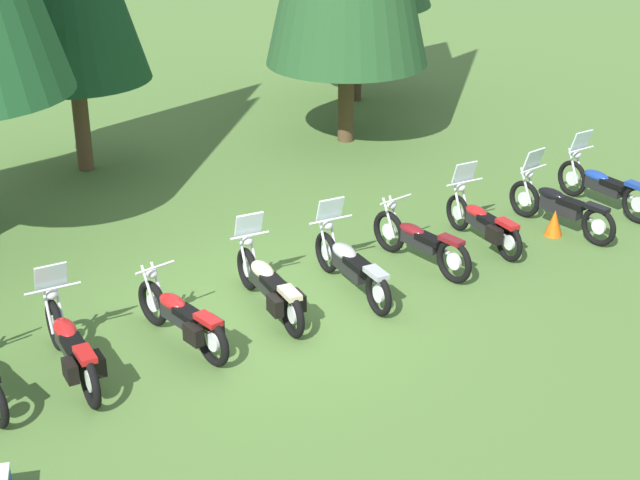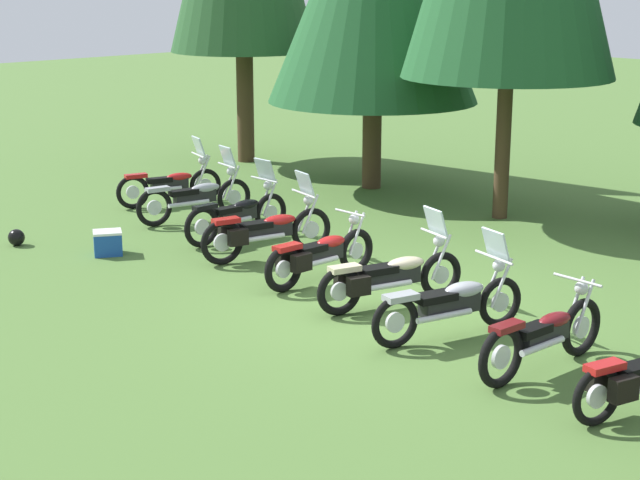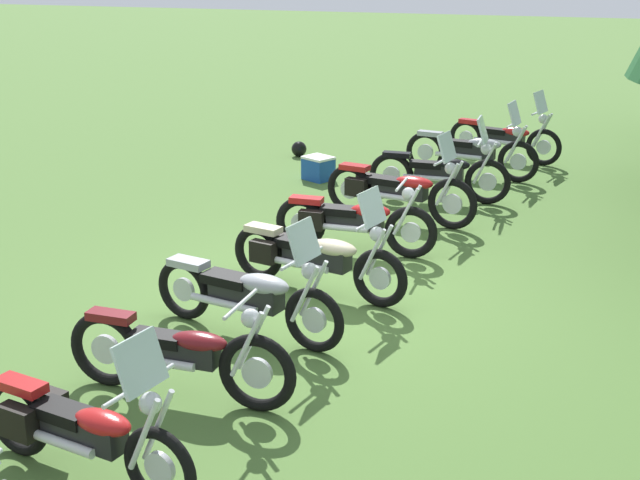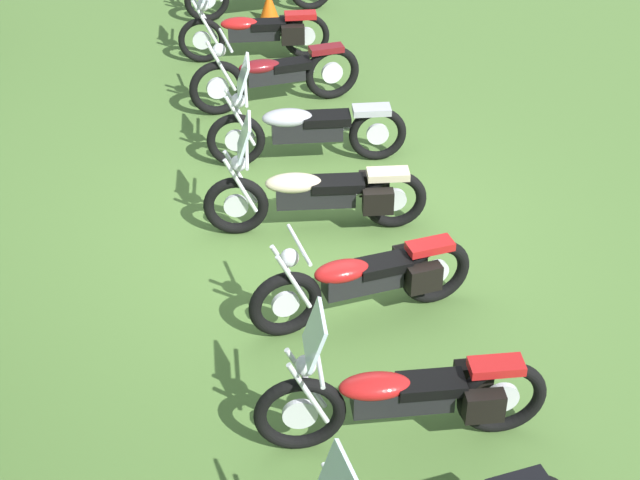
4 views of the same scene
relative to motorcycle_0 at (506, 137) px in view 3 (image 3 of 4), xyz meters
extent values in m
plane|color=#4C7033|center=(7.39, -1.50, -0.45)|extent=(80.00, 80.00, 0.00)
torus|color=black|center=(0.21, 0.70, -0.11)|extent=(0.29, 0.68, 0.68)
cylinder|color=silver|center=(0.21, 0.70, -0.11)|extent=(0.12, 0.26, 0.26)
torus|color=black|center=(-0.23, -0.77, -0.11)|extent=(0.29, 0.68, 0.68)
cylinder|color=silver|center=(-0.23, -0.77, -0.11)|extent=(0.12, 0.26, 0.26)
cube|color=black|center=(-0.01, -0.03, -0.01)|extent=(0.39, 0.78, 0.21)
ellipsoid|color=#B21919|center=(0.05, 0.17, 0.11)|extent=(0.37, 0.58, 0.16)
cube|color=black|center=(-0.07, -0.24, 0.08)|extent=(0.34, 0.54, 0.10)
cube|color=#B21919|center=(-0.21, -0.69, 0.21)|extent=(0.28, 0.47, 0.08)
cylinder|color=silver|center=(0.13, 0.66, 0.19)|extent=(0.14, 0.33, 0.65)
cylinder|color=silver|center=(0.25, 0.62, 0.19)|extent=(0.14, 0.33, 0.65)
cylinder|color=silver|center=(0.17, 0.57, 0.53)|extent=(0.67, 0.23, 0.04)
sphere|color=silver|center=(0.19, 0.65, 0.41)|extent=(0.21, 0.21, 0.17)
cylinder|color=silver|center=(0.04, -0.23, -0.09)|extent=(0.30, 0.75, 0.08)
cube|color=silver|center=(0.17, 0.58, 0.71)|extent=(0.47, 0.27, 0.39)
torus|color=black|center=(1.58, 0.35, -0.09)|extent=(0.23, 0.72, 0.72)
cylinder|color=silver|center=(1.58, 0.35, -0.09)|extent=(0.10, 0.28, 0.28)
torus|color=black|center=(1.27, -1.29, -0.09)|extent=(0.23, 0.72, 0.72)
cylinder|color=silver|center=(1.27, -1.29, -0.09)|extent=(0.10, 0.28, 0.28)
cube|color=black|center=(1.43, -0.47, 0.02)|extent=(0.33, 0.85, 0.24)
ellipsoid|color=#9EA0A8|center=(1.47, -0.24, 0.16)|extent=(0.33, 0.62, 0.18)
cube|color=black|center=(1.38, -0.70, 0.13)|extent=(0.31, 0.58, 0.10)
cube|color=#9EA0A8|center=(1.29, -1.21, 0.25)|extent=(0.24, 0.46, 0.08)
cylinder|color=silver|center=(1.50, 0.30, 0.21)|extent=(0.10, 0.34, 0.65)
cylinder|color=silver|center=(1.63, 0.28, 0.21)|extent=(0.10, 0.34, 0.65)
cylinder|color=silver|center=(1.55, 0.21, 0.55)|extent=(0.67, 0.16, 0.04)
sphere|color=silver|center=(1.57, 0.30, 0.43)|extent=(0.20, 0.20, 0.17)
cylinder|color=silver|center=(1.51, -0.67, -0.07)|extent=(0.23, 0.83, 0.08)
cube|color=silver|center=(1.56, 0.23, 0.73)|extent=(0.46, 0.23, 0.39)
torus|color=black|center=(3.07, 0.00, -0.09)|extent=(0.11, 0.72, 0.72)
cylinder|color=silver|center=(3.07, 0.00, -0.09)|extent=(0.05, 0.28, 0.28)
torus|color=black|center=(3.05, -1.54, -0.09)|extent=(0.11, 0.72, 0.72)
cylinder|color=silver|center=(3.05, -1.54, -0.09)|extent=(0.05, 0.28, 0.28)
cube|color=black|center=(3.06, -0.77, 0.01)|extent=(0.19, 0.76, 0.23)
ellipsoid|color=black|center=(3.07, -0.56, 0.15)|extent=(0.23, 0.54, 0.18)
cube|color=black|center=(3.06, -0.98, 0.12)|extent=(0.21, 0.51, 0.10)
cube|color=black|center=(3.05, -1.46, 0.25)|extent=(0.17, 0.44, 0.08)
cylinder|color=silver|center=(3.01, -0.06, 0.21)|extent=(0.05, 0.34, 0.65)
cylinder|color=silver|center=(3.14, -0.06, 0.21)|extent=(0.05, 0.34, 0.65)
cylinder|color=silver|center=(3.07, -0.14, 0.55)|extent=(0.72, 0.05, 0.04)
sphere|color=silver|center=(3.07, -0.05, 0.43)|extent=(0.17, 0.17, 0.17)
cylinder|color=silver|center=(3.17, -0.94, -0.07)|extent=(0.09, 0.76, 0.08)
cube|color=silver|center=(3.07, -0.12, 0.73)|extent=(0.44, 0.16, 0.39)
torus|color=black|center=(4.52, -0.34, -0.07)|extent=(0.28, 0.75, 0.75)
cylinder|color=silver|center=(4.52, -0.34, -0.07)|extent=(0.11, 0.29, 0.29)
torus|color=black|center=(4.14, -1.95, -0.07)|extent=(0.28, 0.75, 0.75)
cylinder|color=silver|center=(4.14, -1.95, -0.07)|extent=(0.11, 0.29, 0.29)
cube|color=black|center=(4.33, -1.15, 0.03)|extent=(0.41, 0.85, 0.23)
ellipsoid|color=#B21919|center=(4.38, -0.92, 0.17)|extent=(0.41, 0.63, 0.18)
cube|color=black|center=(4.28, -1.37, 0.14)|extent=(0.38, 0.59, 0.10)
cube|color=#B21919|center=(4.16, -1.87, 0.28)|extent=(0.30, 0.48, 0.08)
cylinder|color=silver|center=(4.42, -0.38, 0.23)|extent=(0.12, 0.34, 0.65)
cylinder|color=silver|center=(4.59, -0.42, 0.23)|extent=(0.12, 0.34, 0.65)
cylinder|color=silver|center=(4.48, -0.48, 0.56)|extent=(0.76, 0.21, 0.04)
sphere|color=silver|center=(4.51, -0.39, 0.44)|extent=(0.20, 0.20, 0.17)
cylinder|color=silver|center=(4.42, -1.35, -0.05)|extent=(0.27, 0.81, 0.08)
cube|color=silver|center=(4.49, -0.46, 0.74)|extent=(0.46, 0.25, 0.39)
cube|color=black|center=(4.01, -1.71, 0.03)|extent=(0.21, 0.34, 0.26)
cube|color=black|center=(4.36, -1.79, 0.03)|extent=(0.21, 0.34, 0.26)
torus|color=black|center=(5.91, -0.68, -0.10)|extent=(0.13, 0.70, 0.70)
cylinder|color=silver|center=(5.91, -0.68, -0.10)|extent=(0.05, 0.26, 0.26)
torus|color=black|center=(5.89, -2.18, -0.10)|extent=(0.13, 0.70, 0.70)
cylinder|color=silver|center=(5.89, -2.18, -0.10)|extent=(0.05, 0.26, 0.26)
cube|color=black|center=(5.90, -1.43, 0.01)|extent=(0.23, 0.75, 0.23)
ellipsoid|color=#B21919|center=(5.91, -1.22, 0.15)|extent=(0.28, 0.53, 0.18)
cube|color=black|center=(5.90, -1.64, 0.12)|extent=(0.26, 0.50, 0.10)
cube|color=#B21919|center=(5.89, -2.10, 0.23)|extent=(0.21, 0.44, 0.08)
cylinder|color=silver|center=(5.83, -0.74, 0.20)|extent=(0.05, 0.34, 0.65)
cylinder|color=silver|center=(5.99, -0.74, 0.20)|extent=(0.05, 0.34, 0.65)
cylinder|color=silver|center=(5.91, -0.82, 0.54)|extent=(0.64, 0.05, 0.04)
sphere|color=silver|center=(5.91, -0.73, 0.42)|extent=(0.17, 0.17, 0.17)
cylinder|color=silver|center=(6.04, -1.60, -0.08)|extent=(0.09, 0.75, 0.08)
cube|color=black|center=(5.72, -1.98, 0.00)|extent=(0.14, 0.32, 0.26)
cube|color=black|center=(6.07, -1.98, 0.00)|extent=(0.14, 0.32, 0.26)
torus|color=black|center=(7.66, -0.70, -0.10)|extent=(0.29, 0.69, 0.69)
cylinder|color=silver|center=(7.66, -0.70, -0.10)|extent=(0.12, 0.26, 0.26)
torus|color=black|center=(7.21, -2.32, -0.10)|extent=(0.29, 0.69, 0.69)
cylinder|color=silver|center=(7.21, -2.32, -0.10)|extent=(0.12, 0.26, 0.26)
cube|color=black|center=(7.43, -1.51, 0.01)|extent=(0.44, 0.86, 0.24)
ellipsoid|color=beige|center=(7.50, -1.29, 0.15)|extent=(0.43, 0.65, 0.19)
cube|color=black|center=(7.37, -1.73, 0.12)|extent=(0.41, 0.61, 0.10)
cube|color=beige|center=(7.23, -2.24, 0.22)|extent=(0.32, 0.48, 0.08)
cylinder|color=silver|center=(7.56, -0.74, 0.20)|extent=(0.13, 0.34, 0.65)
cylinder|color=silver|center=(7.73, -0.78, 0.20)|extent=(0.13, 0.34, 0.65)
cylinder|color=silver|center=(7.62, -0.84, 0.53)|extent=(0.63, 0.21, 0.04)
sphere|color=silver|center=(7.65, -0.75, 0.41)|extent=(0.21, 0.21, 0.17)
cylinder|color=silver|center=(7.52, -1.73, -0.08)|extent=(0.30, 0.82, 0.08)
cube|color=silver|center=(7.63, -0.82, 0.71)|extent=(0.46, 0.27, 0.39)
cube|color=black|center=(7.09, -2.08, 0.00)|extent=(0.22, 0.35, 0.26)
cube|color=black|center=(7.44, -2.17, 0.00)|extent=(0.22, 0.35, 0.26)
torus|color=black|center=(9.00, -1.08, -0.10)|extent=(0.27, 0.69, 0.68)
cylinder|color=silver|center=(9.00, -1.08, -0.10)|extent=(0.11, 0.27, 0.26)
torus|color=black|center=(8.58, -2.69, -0.10)|extent=(0.27, 0.69, 0.68)
cylinder|color=silver|center=(8.58, -2.69, -0.10)|extent=(0.11, 0.27, 0.26)
cube|color=black|center=(8.79, -1.89, 0.01)|extent=(0.44, 0.86, 0.25)
ellipsoid|color=#9EA0A8|center=(8.85, -1.67, 0.16)|extent=(0.44, 0.64, 0.20)
cube|color=black|center=(8.74, -2.11, 0.13)|extent=(0.41, 0.60, 0.10)
cube|color=#9EA0A8|center=(8.60, -2.61, 0.22)|extent=(0.32, 0.48, 0.08)
cylinder|color=silver|center=(8.90, -1.12, 0.19)|extent=(0.13, 0.34, 0.65)
cylinder|color=silver|center=(9.07, -1.16, 0.19)|extent=(0.13, 0.34, 0.65)
cylinder|color=silver|center=(8.97, -1.22, 0.53)|extent=(0.75, 0.23, 0.04)
sphere|color=silver|center=(8.99, -1.13, 0.41)|extent=(0.21, 0.21, 0.17)
cylinder|color=silver|center=(8.89, -2.10, -0.08)|extent=(0.28, 0.82, 0.08)
cube|color=silver|center=(8.97, -1.20, 0.71)|extent=(0.46, 0.26, 0.39)
torus|color=black|center=(10.33, -1.22, -0.08)|extent=(0.14, 0.74, 0.73)
cylinder|color=silver|center=(10.33, -1.22, -0.08)|extent=(0.06, 0.28, 0.28)
torus|color=black|center=(10.25, -2.74, -0.08)|extent=(0.14, 0.74, 0.73)
cylinder|color=silver|center=(10.25, -2.74, -0.08)|extent=(0.06, 0.28, 0.28)
cube|color=black|center=(10.29, -1.98, 0.02)|extent=(0.24, 0.76, 0.21)
ellipsoid|color=maroon|center=(10.30, -1.77, 0.14)|extent=(0.27, 0.55, 0.16)
cube|color=black|center=(10.28, -2.19, 0.11)|extent=(0.26, 0.51, 0.10)
cube|color=maroon|center=(10.26, -2.66, 0.26)|extent=(0.20, 0.45, 0.08)
cylinder|color=silver|center=(10.25, -1.27, 0.22)|extent=(0.06, 0.34, 0.65)
cylinder|color=silver|center=(10.40, -1.28, 0.22)|extent=(0.06, 0.34, 0.65)
cylinder|color=silver|center=(10.32, -1.36, 0.56)|extent=(0.69, 0.07, 0.04)
sphere|color=silver|center=(10.33, -1.27, 0.44)|extent=(0.18, 0.18, 0.17)
cylinder|color=silver|center=(10.41, -2.15, -0.06)|extent=(0.12, 0.76, 0.08)
torus|color=black|center=(11.91, -1.41, -0.12)|extent=(0.25, 0.66, 0.66)
cylinder|color=silver|center=(11.91, -1.41, -0.12)|extent=(0.11, 0.26, 0.26)
torus|color=black|center=(11.55, -2.83, -0.12)|extent=(0.25, 0.66, 0.66)
cylinder|color=silver|center=(11.55, -2.83, -0.12)|extent=(0.11, 0.26, 0.26)
cube|color=black|center=(11.73, -2.12, -0.02)|extent=(0.38, 0.75, 0.21)
ellipsoid|color=#B21919|center=(11.78, -1.92, 0.11)|extent=(0.38, 0.56, 0.17)
cube|color=black|center=(11.68, -2.32, 0.08)|extent=(0.35, 0.53, 0.10)
cube|color=#B21919|center=(11.57, -2.75, 0.20)|extent=(0.29, 0.47, 0.08)
cylinder|color=silver|center=(11.82, -1.45, 0.18)|extent=(0.12, 0.34, 0.65)
cylinder|color=silver|center=(11.97, -1.49, 0.18)|extent=(0.12, 0.34, 0.65)
cylinder|color=silver|center=(11.87, -1.54, 0.52)|extent=(0.74, 0.22, 0.04)
sphere|color=silver|center=(11.90, -1.46, 0.40)|extent=(0.21, 0.21, 0.17)
cylinder|color=silver|center=(11.82, -2.31, -0.10)|extent=(0.25, 0.72, 0.08)
cube|color=silver|center=(11.88, -1.53, 0.70)|extent=(0.46, 0.25, 0.39)
cube|color=black|center=(11.44, -2.60, -0.02)|extent=(0.21, 0.34, 0.26)
cube|color=black|center=(11.76, -2.68, -0.02)|extent=(0.21, 0.34, 0.26)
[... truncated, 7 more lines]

